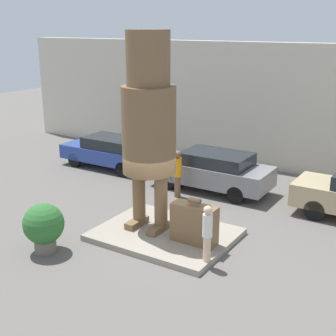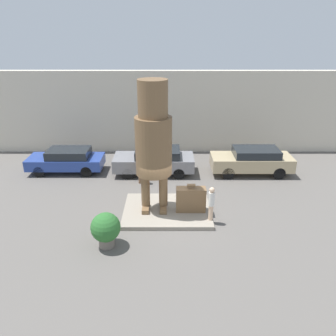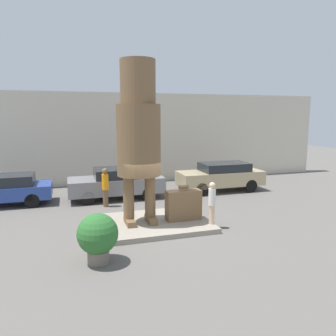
{
  "view_description": "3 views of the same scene",
  "coord_description": "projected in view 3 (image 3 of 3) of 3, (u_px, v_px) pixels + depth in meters",
  "views": [
    {
      "loc": [
        7.08,
        -11.07,
        6.29
      ],
      "look_at": [
        0.21,
        -0.16,
        2.31
      ],
      "focal_mm": 50.0,
      "sensor_mm": 36.0,
      "label": 1
    },
    {
      "loc": [
        0.04,
        -13.5,
        7.96
      ],
      "look_at": [
        -0.01,
        -0.0,
        2.27
      ],
      "focal_mm": 35.0,
      "sensor_mm": 36.0,
      "label": 2
    },
    {
      "loc": [
        -3.12,
        -11.69,
        4.19
      ],
      "look_at": [
        0.52,
        -0.01,
        2.22
      ],
      "focal_mm": 35.0,
      "sensor_mm": 36.0,
      "label": 3
    }
  ],
  "objects": [
    {
      "name": "building_backdrop",
      "position": [
        119.0,
        138.0,
        20.35
      ],
      "size": [
        28.0,
        0.6,
        5.55
      ],
      "color": "beige",
      "rests_on": "ground_plane"
    },
    {
      "name": "planter_pot",
      "position": [
        98.0,
        236.0,
        9.27
      ],
      "size": [
        1.17,
        1.17,
        1.46
      ],
      "color": "#70665B",
      "rests_on": "ground_plane"
    },
    {
      "name": "parked_car_blue",
      "position": [
        3.0,
        189.0,
        15.27
      ],
      "size": [
        4.45,
        1.77,
        1.44
      ],
      "rotation": [
        0.0,
        0.0,
        3.14
      ],
      "color": "#284293",
      "rests_on": "ground_plane"
    },
    {
      "name": "pedestal",
      "position": [
        155.0,
        223.0,
        12.59
      ],
      "size": [
        4.08,
        3.15,
        0.18
      ],
      "color": "gray",
      "rests_on": "ground_plane"
    },
    {
      "name": "worker_hivis",
      "position": [
        105.0,
        186.0,
        15.05
      ],
      "size": [
        0.31,
        0.31,
        1.81
      ],
      "color": "brown",
      "rests_on": "ground_plane"
    },
    {
      "name": "parked_car_tan",
      "position": [
        221.0,
        176.0,
        18.25
      ],
      "size": [
        4.74,
        1.8,
        1.58
      ],
      "rotation": [
        0.0,
        0.0,
        3.14
      ],
      "color": "tan",
      "rests_on": "ground_plane"
    },
    {
      "name": "ground_plane",
      "position": [
        155.0,
        225.0,
        12.6
      ],
      "size": [
        60.0,
        60.0,
        0.0
      ],
      "primitive_type": "plane",
      "color": "#605B56"
    },
    {
      "name": "parked_car_grey",
      "position": [
        117.0,
        182.0,
        16.6
      ],
      "size": [
        4.73,
        1.9,
        1.55
      ],
      "rotation": [
        0.0,
        0.0,
        3.14
      ],
      "color": "gray",
      "rests_on": "ground_plane"
    },
    {
      "name": "tourist",
      "position": [
        212.0,
        201.0,
        12.11
      ],
      "size": [
        0.27,
        0.27,
        1.59
      ],
      "color": "beige",
      "rests_on": "pedestal"
    },
    {
      "name": "giant_suitcase",
      "position": [
        183.0,
        205.0,
        12.66
      ],
      "size": [
        1.36,
        0.52,
        1.38
      ],
      "color": "brown",
      "rests_on": "pedestal"
    },
    {
      "name": "statue_figure",
      "position": [
        139.0,
        130.0,
        11.89
      ],
      "size": [
        1.61,
        1.61,
        5.97
      ],
      "color": "brown",
      "rests_on": "pedestal"
    }
  ]
}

